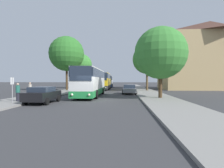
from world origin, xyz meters
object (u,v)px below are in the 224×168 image
(parked_car_left_curb, at_px, (43,95))
(tree_left_near, at_px, (81,65))
(pedestrian_waiting_far, at_px, (18,92))
(tree_right_near, at_px, (161,53))
(bus_stop_sign, at_px, (12,87))
(tree_right_mid, at_px, (147,59))
(bus_middle, at_px, (104,81))
(pedestrian_waiting_near, at_px, (30,90))
(bus_rear, at_px, (108,81))
(bus_front, at_px, (91,82))
(tree_left_far, at_px, (67,54))
(parked_car_right_near, at_px, (129,89))

(parked_car_left_curb, xyz_separation_m, tree_left_near, (-3.27, 27.54, 5.08))
(pedestrian_waiting_far, distance_m, tree_right_near, 14.87)
(bus_stop_sign, height_order, pedestrian_waiting_far, bus_stop_sign)
(pedestrian_waiting_far, bearing_deg, tree_right_near, 157.51)
(bus_stop_sign, bearing_deg, tree_right_mid, 53.31)
(pedestrian_waiting_far, distance_m, tree_left_near, 27.77)
(bus_middle, distance_m, pedestrian_waiting_far, 23.42)
(bus_middle, relative_size, tree_right_near, 1.43)
(pedestrian_waiting_far, bearing_deg, pedestrian_waiting_near, -114.38)
(bus_rear, bearing_deg, tree_right_near, -76.97)
(bus_stop_sign, xyz_separation_m, tree_left_near, (-0.96, 28.35, 4.33))
(bus_stop_sign, distance_m, tree_left_near, 28.70)
(parked_car_left_curb, distance_m, pedestrian_waiting_near, 5.33)
(parked_car_left_curb, relative_size, tree_left_near, 0.47)
(bus_front, height_order, parked_car_left_curb, bus_front)
(tree_left_near, height_order, tree_left_far, tree_left_far)
(bus_stop_sign, bearing_deg, bus_front, 56.99)
(bus_stop_sign, bearing_deg, bus_rear, 82.45)
(parked_car_left_curb, relative_size, tree_left_far, 0.39)
(bus_stop_sign, xyz_separation_m, tree_right_mid, (14.01, 18.81, 4.43))
(parked_car_left_curb, bearing_deg, tree_left_far, 102.73)
(tree_right_mid, bearing_deg, parked_car_left_curb, -123.03)
(bus_rear, distance_m, tree_left_near, 11.28)
(bus_middle, bearing_deg, tree_left_near, 142.40)
(bus_middle, xyz_separation_m, tree_left_near, (-6.19, 4.55, 3.98))
(bus_stop_sign, relative_size, tree_right_near, 0.29)
(parked_car_right_near, distance_m, tree_right_near, 8.66)
(pedestrian_waiting_near, height_order, tree_right_mid, tree_right_mid)
(tree_left_far, bearing_deg, tree_right_mid, 1.07)
(bus_stop_sign, distance_m, pedestrian_waiting_near, 5.04)
(parked_car_right_near, distance_m, tree_left_far, 14.99)
(parked_car_left_curb, bearing_deg, bus_stop_sign, -159.52)
(tree_left_near, relative_size, tree_left_far, 0.82)
(bus_front, bearing_deg, bus_middle, 89.51)
(bus_front, relative_size, parked_car_right_near, 2.73)
(pedestrian_waiting_near, relative_size, tree_right_near, 0.22)
(parked_car_left_curb, bearing_deg, parked_car_right_near, 54.60)
(bus_front, relative_size, parked_car_left_curb, 3.01)
(tree_right_mid, bearing_deg, tree_right_near, -91.70)
(bus_front, height_order, tree_left_near, tree_left_near)
(parked_car_left_curb, bearing_deg, tree_right_mid, 58.11)
(bus_rear, xyz_separation_m, tree_right_mid, (9.10, -18.25, 4.22))
(pedestrian_waiting_far, xyz_separation_m, tree_right_near, (13.75, 3.94, 4.05))
(pedestrian_waiting_near, bearing_deg, bus_stop_sign, 47.77)
(bus_middle, relative_size, pedestrian_waiting_far, 6.71)
(bus_rear, xyz_separation_m, tree_right_near, (8.69, -32.10, 3.28))
(bus_stop_sign, distance_m, tree_left_far, 19.39)
(pedestrian_waiting_far, bearing_deg, tree_left_far, -124.64)
(bus_rear, bearing_deg, tree_left_near, -126.10)
(bus_stop_sign, bearing_deg, parked_car_right_near, 48.45)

